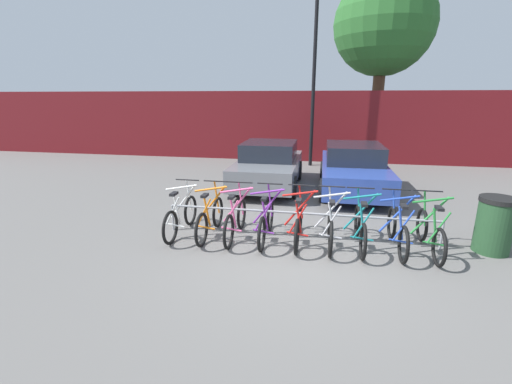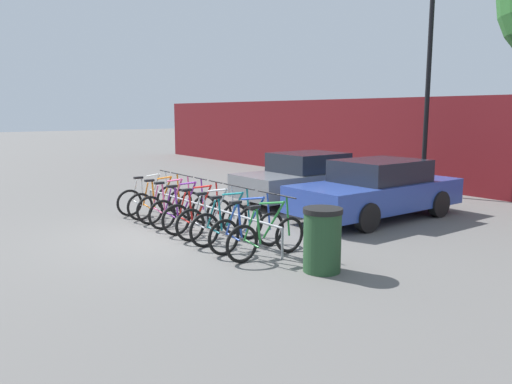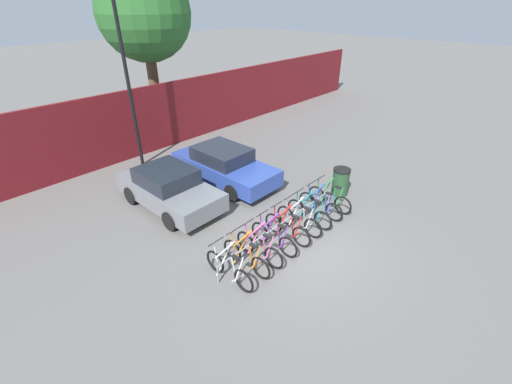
{
  "view_description": "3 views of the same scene",
  "coord_description": "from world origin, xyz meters",
  "px_view_note": "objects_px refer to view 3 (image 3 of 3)",
  "views": [
    {
      "loc": [
        0.35,
        -5.69,
        2.73
      ],
      "look_at": [
        -1.06,
        1.72,
        0.64
      ],
      "focal_mm": 24.0,
      "sensor_mm": 36.0,
      "label": 1
    },
    {
      "loc": [
        9.01,
        -4.68,
        2.53
      ],
      "look_at": [
        0.86,
        1.41,
        0.88
      ],
      "focal_mm": 35.0,
      "sensor_mm": 36.0,
      "label": 2
    },
    {
      "loc": [
        -6.79,
        -4.42,
        6.41
      ],
      "look_at": [
        -0.16,
        1.64,
        1.28
      ],
      "focal_mm": 24.0,
      "sensor_mm": 36.0,
      "label": 3
    }
  ],
  "objects_px": {
    "bicycle_silver": "(299,220)",
    "tree_behind_hoarding": "(144,14)",
    "bicycle_orange": "(246,258)",
    "bicycle_blue": "(320,205)",
    "bicycle_green": "(329,199)",
    "bicycle_pink": "(259,248)",
    "bicycle_red": "(287,229)",
    "bike_rack": "(283,224)",
    "bicycle_teal": "(309,213)",
    "lamp_post": "(126,69)",
    "trash_bin": "(341,182)",
    "car_blue": "(224,165)",
    "bicycle_white": "(229,270)",
    "car_grey": "(169,188)",
    "bicycle_purple": "(274,238)"
  },
  "relations": [
    {
      "from": "bicycle_orange",
      "to": "bicycle_green",
      "type": "height_order",
      "value": "same"
    },
    {
      "from": "bicycle_red",
      "to": "bicycle_silver",
      "type": "distance_m",
      "value": 0.59
    },
    {
      "from": "bicycle_white",
      "to": "car_grey",
      "type": "distance_m",
      "value": 4.37
    },
    {
      "from": "bicycle_silver",
      "to": "bicycle_green",
      "type": "xyz_separation_m",
      "value": [
        1.76,
        0.0,
        0.0
      ]
    },
    {
      "from": "bicycle_pink",
      "to": "bicycle_red",
      "type": "relative_size",
      "value": 1.0
    },
    {
      "from": "car_blue",
      "to": "bicycle_white",
      "type": "bearing_deg",
      "value": -131.81
    },
    {
      "from": "bicycle_pink",
      "to": "bike_rack",
      "type": "bearing_deg",
      "value": 4.62
    },
    {
      "from": "bicycle_silver",
      "to": "bicycle_teal",
      "type": "bearing_deg",
      "value": -3.75
    },
    {
      "from": "bicycle_silver",
      "to": "bicycle_green",
      "type": "relative_size",
      "value": 1.0
    },
    {
      "from": "bicycle_teal",
      "to": "lamp_post",
      "type": "relative_size",
      "value": 0.24
    },
    {
      "from": "bicycle_red",
      "to": "car_blue",
      "type": "height_order",
      "value": "car_blue"
    },
    {
      "from": "bicycle_red",
      "to": "bicycle_green",
      "type": "distance_m",
      "value": 2.36
    },
    {
      "from": "bicycle_pink",
      "to": "bicycle_silver",
      "type": "relative_size",
      "value": 1.0
    },
    {
      "from": "bicycle_white",
      "to": "bicycle_pink",
      "type": "xyz_separation_m",
      "value": [
        1.15,
        0.0,
        0.0
      ]
    },
    {
      "from": "bicycle_white",
      "to": "bicycle_green",
      "type": "bearing_deg",
      "value": -2.81
    },
    {
      "from": "bicycle_orange",
      "to": "car_blue",
      "type": "distance_m",
      "value": 5.2
    },
    {
      "from": "bicycle_silver",
      "to": "tree_behind_hoarding",
      "type": "height_order",
      "value": "tree_behind_hoarding"
    },
    {
      "from": "bicycle_orange",
      "to": "bicycle_silver",
      "type": "xyz_separation_m",
      "value": [
        2.37,
        0.0,
        0.0
      ]
    },
    {
      "from": "bicycle_teal",
      "to": "bicycle_purple",
      "type": "bearing_deg",
      "value": -177.15
    },
    {
      "from": "bike_rack",
      "to": "bicycle_green",
      "type": "distance_m",
      "value": 2.39
    },
    {
      "from": "bike_rack",
      "to": "car_blue",
      "type": "relative_size",
      "value": 1.19
    },
    {
      "from": "bicycle_blue",
      "to": "lamp_post",
      "type": "xyz_separation_m",
      "value": [
        -1.86,
        7.97,
        3.62
      ]
    },
    {
      "from": "bicycle_blue",
      "to": "car_blue",
      "type": "relative_size",
      "value": 0.38
    },
    {
      "from": "bicycle_red",
      "to": "bicycle_blue",
      "type": "relative_size",
      "value": 1.0
    },
    {
      "from": "bike_rack",
      "to": "bicycle_teal",
      "type": "relative_size",
      "value": 3.1
    },
    {
      "from": "bicycle_white",
      "to": "bicycle_purple",
      "type": "distance_m",
      "value": 1.77
    },
    {
      "from": "bicycle_silver",
      "to": "trash_bin",
      "type": "xyz_separation_m",
      "value": [
        2.89,
        0.24,
        0.14
      ]
    },
    {
      "from": "tree_behind_hoarding",
      "to": "bicycle_pink",
      "type": "bearing_deg",
      "value": -110.5
    },
    {
      "from": "bicycle_purple",
      "to": "lamp_post",
      "type": "bearing_deg",
      "value": 88.46
    },
    {
      "from": "bicycle_blue",
      "to": "bicycle_green",
      "type": "bearing_deg",
      "value": 2.22
    },
    {
      "from": "bicycle_silver",
      "to": "bicycle_orange",
      "type": "bearing_deg",
      "value": 176.25
    },
    {
      "from": "bicycle_silver",
      "to": "tree_behind_hoarding",
      "type": "relative_size",
      "value": 0.22
    },
    {
      "from": "bicycle_red",
      "to": "tree_behind_hoarding",
      "type": "xyz_separation_m",
      "value": [
        2.78,
        10.77,
        5.35
      ]
    },
    {
      "from": "bike_rack",
      "to": "bicycle_pink",
      "type": "height_order",
      "value": "bicycle_pink"
    },
    {
      "from": "bicycle_red",
      "to": "bicycle_silver",
      "type": "bearing_deg",
      "value": -0.87
    },
    {
      "from": "bicycle_pink",
      "to": "car_blue",
      "type": "height_order",
      "value": "car_blue"
    },
    {
      "from": "car_grey",
      "to": "bicycle_red",
      "type": "bearing_deg",
      "value": -73.72
    },
    {
      "from": "car_blue",
      "to": "bicycle_blue",
      "type": "bearing_deg",
      "value": -83.44
    },
    {
      "from": "bike_rack",
      "to": "bicycle_blue",
      "type": "distance_m",
      "value": 1.83
    },
    {
      "from": "bike_rack",
      "to": "bicycle_blue",
      "type": "relative_size",
      "value": 3.1
    },
    {
      "from": "bicycle_green",
      "to": "trash_bin",
      "type": "relative_size",
      "value": 1.66
    },
    {
      "from": "bicycle_purple",
      "to": "bicycle_blue",
      "type": "bearing_deg",
      "value": 2.57
    },
    {
      "from": "bicycle_orange",
      "to": "bicycle_blue",
      "type": "distance_m",
      "value": 3.58
    },
    {
      "from": "car_blue",
      "to": "tree_behind_hoarding",
      "type": "xyz_separation_m",
      "value": [
        1.46,
        6.61,
        5.04
      ]
    },
    {
      "from": "bicycle_orange",
      "to": "bicycle_silver",
      "type": "bearing_deg",
      "value": 3.84
    },
    {
      "from": "bicycle_silver",
      "to": "tree_behind_hoarding",
      "type": "xyz_separation_m",
      "value": [
        2.18,
        10.77,
        5.35
      ]
    },
    {
      "from": "bicycle_pink",
      "to": "trash_bin",
      "type": "distance_m",
      "value": 4.74
    },
    {
      "from": "tree_behind_hoarding",
      "to": "bicycle_white",
      "type": "bearing_deg",
      "value": -115.68
    },
    {
      "from": "bicycle_teal",
      "to": "trash_bin",
      "type": "relative_size",
      "value": 1.66
    },
    {
      "from": "bicycle_pink",
      "to": "car_grey",
      "type": "height_order",
      "value": "car_grey"
    }
  ]
}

